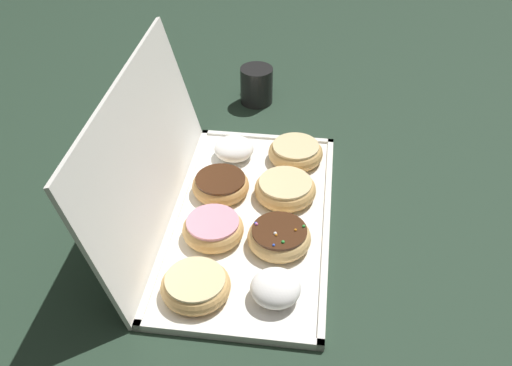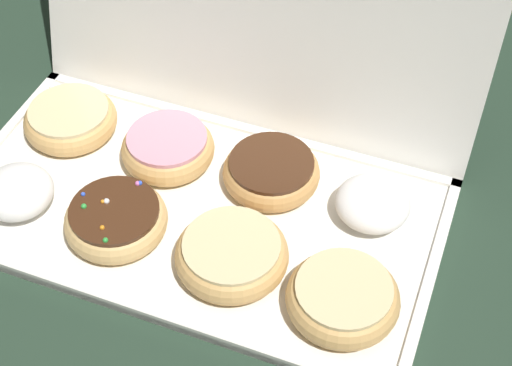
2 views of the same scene
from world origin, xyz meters
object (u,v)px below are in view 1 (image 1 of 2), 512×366
object	(u,v)px
sprinkle_donut_1	(279,237)
chocolate_frosted_donut_6	(221,185)
glazed_ring_donut_4	(196,285)
donut_box	(251,219)
glazed_ring_donut_2	(285,189)
pink_frosted_donut_5	(213,228)
powdered_filled_donut_0	(276,288)
glazed_ring_donut_3	(296,152)
powdered_filled_donut_7	(234,149)
coffee_mug	(257,84)

from	to	relation	value
sprinkle_donut_1	chocolate_frosted_donut_6	world-z (taller)	sprinkle_donut_1
glazed_ring_donut_4	chocolate_frosted_donut_6	size ratio (longest dim) A/B	1.02
donut_box	sprinkle_donut_1	world-z (taller)	sprinkle_donut_1
sprinkle_donut_1	glazed_ring_donut_2	world-z (taller)	sprinkle_donut_1
sprinkle_donut_1	pink_frosted_donut_5	xyz separation A→B (m)	(0.01, 0.12, 0.00)
powdered_filled_donut_0	glazed_ring_donut_3	distance (m)	0.38
glazed_ring_donut_2	glazed_ring_donut_4	xyz separation A→B (m)	(-0.26, 0.12, -0.00)
pink_frosted_donut_5	chocolate_frosted_donut_6	xyz separation A→B (m)	(0.13, 0.01, -0.00)
powdered_filled_donut_0	powdered_filled_donut_7	size ratio (longest dim) A/B	0.97
glazed_ring_donut_4	pink_frosted_donut_5	xyz separation A→B (m)	(0.13, -0.00, 0.00)
donut_box	coffee_mug	size ratio (longest dim) A/B	5.52
glazed_ring_donut_3	chocolate_frosted_donut_6	distance (m)	0.19
powdered_filled_donut_0	coffee_mug	distance (m)	0.64
donut_box	glazed_ring_donut_3	distance (m)	0.20
coffee_mug	chocolate_frosted_donut_6	bearing A→B (deg)	176.45
powdered_filled_donut_0	glazed_ring_donut_2	world-z (taller)	powdered_filled_donut_0
glazed_ring_donut_3	coffee_mug	size ratio (longest dim) A/B	1.16
sprinkle_donut_1	coffee_mug	world-z (taller)	coffee_mug
sprinkle_donut_1	pink_frosted_donut_5	bearing A→B (deg)	87.20
coffee_mug	powdered_filled_donut_7	bearing A→B (deg)	176.40
glazed_ring_donut_3	powdered_filled_donut_7	world-z (taller)	powdered_filled_donut_7
donut_box	glazed_ring_donut_3	xyz separation A→B (m)	(0.19, -0.07, 0.02)
sprinkle_donut_1	glazed_ring_donut_3	world-z (taller)	sprinkle_donut_1
glazed_ring_donut_3	powdered_filled_donut_7	distance (m)	0.13
glazed_ring_donut_3	chocolate_frosted_donut_6	world-z (taller)	glazed_ring_donut_3
glazed_ring_donut_2	pink_frosted_donut_5	bearing A→B (deg)	137.63
glazed_ring_donut_2	coffee_mug	world-z (taller)	coffee_mug
glazed_ring_donut_2	powdered_filled_donut_7	size ratio (longest dim) A/B	1.44
glazed_ring_donut_4	powdered_filled_donut_7	bearing A→B (deg)	-0.27
pink_frosted_donut_5	glazed_ring_donut_3	bearing A→B (deg)	-26.97
chocolate_frosted_donut_6	coffee_mug	world-z (taller)	coffee_mug
glazed_ring_donut_2	pink_frosted_donut_5	world-z (taller)	pink_frosted_donut_5
glazed_ring_donut_2	powdered_filled_donut_7	bearing A→B (deg)	45.15
chocolate_frosted_donut_6	coffee_mug	xyz separation A→B (m)	(0.38, -0.02, 0.02)
donut_box	glazed_ring_donut_4	distance (m)	0.20
powdered_filled_donut_0	sprinkle_donut_1	world-z (taller)	powdered_filled_donut_0
sprinkle_donut_1	chocolate_frosted_donut_6	bearing A→B (deg)	44.05
pink_frosted_donut_5	powdered_filled_donut_7	bearing A→B (deg)	0.39
glazed_ring_donut_4	chocolate_frosted_donut_6	xyz separation A→B (m)	(0.26, 0.01, 0.00)
sprinkle_donut_1	glazed_ring_donut_3	bearing A→B (deg)	-2.12
chocolate_frosted_donut_6	powdered_filled_donut_7	distance (m)	0.12
glazed_ring_donut_2	pink_frosted_donut_5	size ratio (longest dim) A/B	1.09
chocolate_frosted_donut_6	sprinkle_donut_1	bearing A→B (deg)	-135.95
sprinkle_donut_1	powdered_filled_donut_0	bearing A→B (deg)	-177.30
powdered_filled_donut_0	glazed_ring_donut_3	world-z (taller)	powdered_filled_donut_0
coffee_mug	glazed_ring_donut_4	bearing A→B (deg)	178.39
powdered_filled_donut_7	coffee_mug	xyz separation A→B (m)	(0.25, -0.02, 0.02)
donut_box	sprinkle_donut_1	xyz separation A→B (m)	(-0.07, -0.06, 0.02)
donut_box	glazed_ring_donut_2	distance (m)	0.09
glazed_ring_donut_3	coffee_mug	xyz separation A→B (m)	(0.25, 0.11, 0.02)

